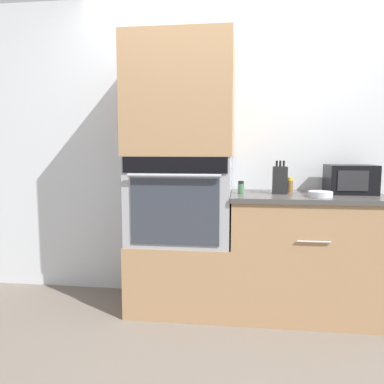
# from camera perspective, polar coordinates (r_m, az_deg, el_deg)

# --- Properties ---
(ground_plane) EXTENTS (12.00, 12.00, 0.00)m
(ground_plane) POSITION_cam_1_polar(r_m,az_deg,el_deg) (2.84, 5.79, -19.71)
(ground_plane) COLOR #6B6056
(wall_back) EXTENTS (8.00, 0.05, 2.50)m
(wall_back) POSITION_cam_1_polar(r_m,az_deg,el_deg) (3.17, 6.36, 6.46)
(wall_back) COLOR silver
(wall_back) RESTS_ON ground_plane
(oven_cabinet_base) EXTENTS (0.79, 0.60, 0.54)m
(oven_cabinet_base) POSITION_cam_1_polar(r_m,az_deg,el_deg) (3.04, -1.62, -12.30)
(oven_cabinet_base) COLOR #A87F56
(oven_cabinet_base) RESTS_ON ground_plane
(wall_oven) EXTENTS (0.77, 0.64, 0.66)m
(wall_oven) POSITION_cam_1_polar(r_m,az_deg,el_deg) (2.90, -1.67, -1.01)
(wall_oven) COLOR #9EA0A5
(wall_oven) RESTS_ON oven_cabinet_base
(oven_cabinet_upper) EXTENTS (0.79, 0.60, 0.87)m
(oven_cabinet_upper) POSITION_cam_1_polar(r_m,az_deg,el_deg) (2.90, -1.71, 14.13)
(oven_cabinet_upper) COLOR #A87F56
(oven_cabinet_upper) RESTS_ON wall_oven
(counter_unit) EXTENTS (1.13, 0.63, 0.92)m
(counter_unit) POSITION_cam_1_polar(r_m,az_deg,el_deg) (2.99, 16.85, -9.08)
(counter_unit) COLOR #A87F56
(counter_unit) RESTS_ON ground_plane
(microwave) EXTENTS (0.34, 0.30, 0.22)m
(microwave) POSITION_cam_1_polar(r_m,az_deg,el_deg) (3.06, 22.96, 1.82)
(microwave) COLOR black
(microwave) RESTS_ON counter_unit
(knife_block) EXTENTS (0.10, 0.11, 0.25)m
(knife_block) POSITION_cam_1_polar(r_m,az_deg,el_deg) (2.89, 13.24, 1.81)
(knife_block) COLOR black
(knife_block) RESTS_ON counter_unit
(bowl) EXTENTS (0.17, 0.17, 0.04)m
(bowl) POSITION_cam_1_polar(r_m,az_deg,el_deg) (2.77, 18.97, -0.30)
(bowl) COLOR silver
(bowl) RESTS_ON counter_unit
(condiment_jar_near) EXTENTS (0.05, 0.05, 0.12)m
(condiment_jar_near) POSITION_cam_1_polar(r_m,az_deg,el_deg) (2.99, 14.65, 1.05)
(condiment_jar_near) COLOR brown
(condiment_jar_near) RESTS_ON counter_unit
(condiment_jar_mid) EXTENTS (0.05, 0.05, 0.10)m
(condiment_jar_mid) POSITION_cam_1_polar(r_m,az_deg,el_deg) (2.85, 7.47, 0.71)
(condiment_jar_mid) COLOR #427047
(condiment_jar_mid) RESTS_ON counter_unit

